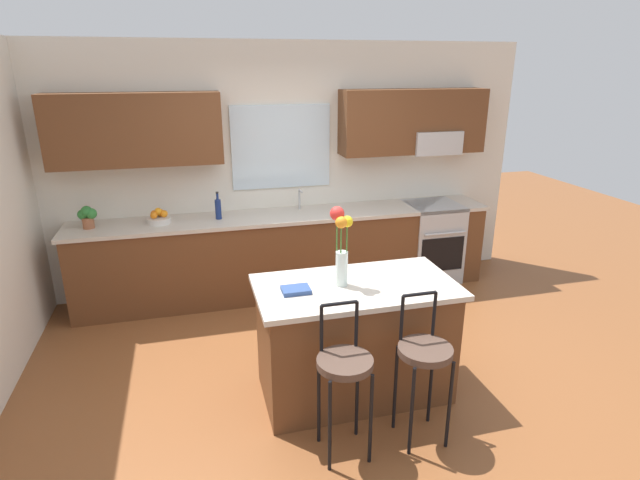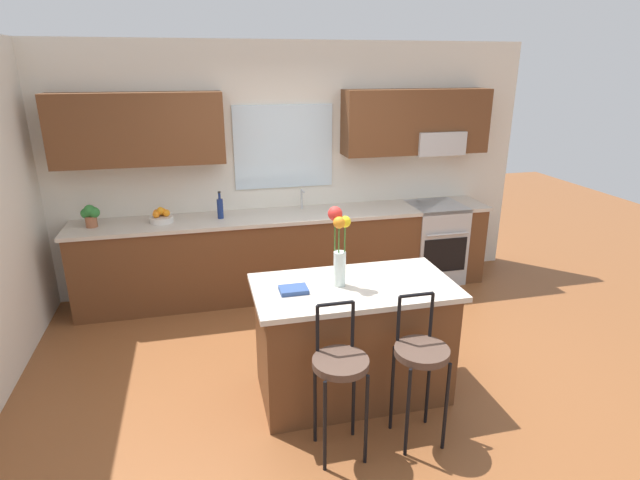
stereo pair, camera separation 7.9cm
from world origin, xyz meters
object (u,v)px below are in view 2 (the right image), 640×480
at_px(bottle_olive_oil, 220,208).
at_px(fruit_bowl_oranges, 161,217).
at_px(potted_plant_small, 90,214).
at_px(kitchen_island, 353,339).
at_px(bar_stool_near, 340,369).
at_px(cookbook, 294,290).
at_px(oven_range, 434,242).
at_px(bar_stool_middle, 421,358).
at_px(flower_vase, 339,243).

bearing_deg(bottle_olive_oil, fruit_bowl_oranges, 179.57).
bearing_deg(bottle_olive_oil, potted_plant_small, -179.98).
relative_size(kitchen_island, fruit_bowl_oranges, 6.19).
height_order(fruit_bowl_oranges, bottle_olive_oil, bottle_olive_oil).
bearing_deg(bar_stool_near, cookbook, 106.81).
height_order(bar_stool_near, cookbook, bar_stool_near).
xyz_separation_m(oven_range, potted_plant_small, (-3.73, 0.02, 0.59)).
xyz_separation_m(bar_stool_near, bar_stool_middle, (0.55, 0.00, 0.00)).
bearing_deg(bottle_olive_oil, bar_stool_middle, -66.23).
bearing_deg(oven_range, flower_vase, -131.88).
bearing_deg(flower_vase, bottle_olive_oil, 111.07).
bearing_deg(bottle_olive_oil, bar_stool_near, -77.23).
relative_size(fruit_bowl_oranges, potted_plant_small, 1.06).
relative_size(oven_range, potted_plant_small, 4.06).
bearing_deg(cookbook, fruit_bowl_oranges, 116.83).
bearing_deg(flower_vase, potted_plant_small, 136.08).
bearing_deg(potted_plant_small, fruit_bowl_oranges, 0.42).
xyz_separation_m(flower_vase, cookbook, (-0.34, -0.04, -0.31)).
distance_m(flower_vase, potted_plant_small, 2.80).
xyz_separation_m(bar_stool_near, bottle_olive_oil, (-0.58, 2.57, 0.40)).
xyz_separation_m(bar_stool_near, potted_plant_small, (-1.85, 2.57, 0.41)).
distance_m(kitchen_island, flower_vase, 0.79).
bearing_deg(bar_stool_middle, fruit_bowl_oranges, 123.90).
relative_size(oven_range, fruit_bowl_oranges, 3.83).
bearing_deg(oven_range, potted_plant_small, 179.63).
distance_m(bottle_olive_oil, potted_plant_small, 1.26).
height_order(bar_stool_near, flower_vase, flower_vase).
height_order(oven_range, fruit_bowl_oranges, fruit_bowl_oranges).
xyz_separation_m(oven_range, bar_stool_middle, (-1.33, -2.55, 0.18)).
xyz_separation_m(kitchen_island, fruit_bowl_oranges, (-1.46, 1.97, 0.51)).
bearing_deg(potted_plant_small, bar_stool_near, -54.31).
bearing_deg(kitchen_island, oven_range, 50.41).
height_order(bar_stool_near, potted_plant_small, potted_plant_small).
bearing_deg(cookbook, kitchen_island, 1.63).
distance_m(bar_stool_near, fruit_bowl_oranges, 2.86).
distance_m(bar_stool_near, flower_vase, 0.90).
bearing_deg(bar_stool_middle, oven_range, 62.47).
height_order(kitchen_island, bottle_olive_oil, bottle_olive_oil).
bearing_deg(fruit_bowl_oranges, potted_plant_small, -179.58).
distance_m(oven_range, kitchen_island, 2.52).
bearing_deg(cookbook, flower_vase, 6.45).
bearing_deg(kitchen_island, fruit_bowl_oranges, 126.52).
xyz_separation_m(bar_stool_middle, potted_plant_small, (-2.40, 2.57, 0.41)).
bearing_deg(fruit_bowl_oranges, oven_range, -0.55).
relative_size(flower_vase, cookbook, 2.95).
distance_m(kitchen_island, cookbook, 0.66).
height_order(flower_vase, bottle_olive_oil, flower_vase).
bearing_deg(bar_stool_middle, potted_plant_small, 132.99).
height_order(cookbook, potted_plant_small, potted_plant_small).
xyz_separation_m(oven_range, kitchen_island, (-1.60, -1.94, 0.00)).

